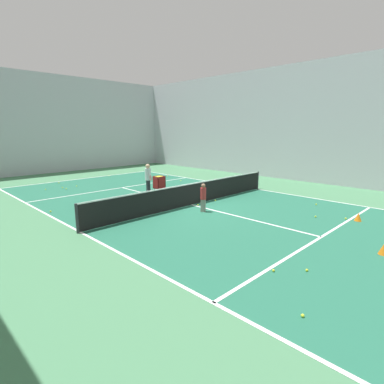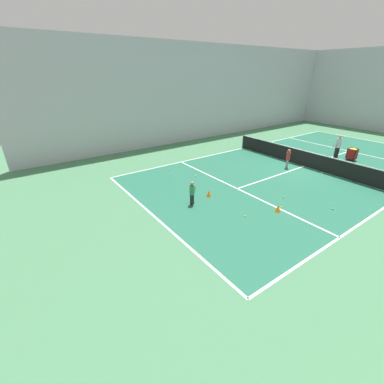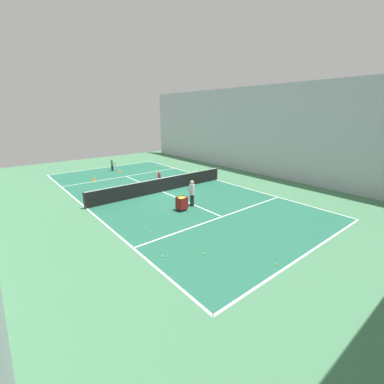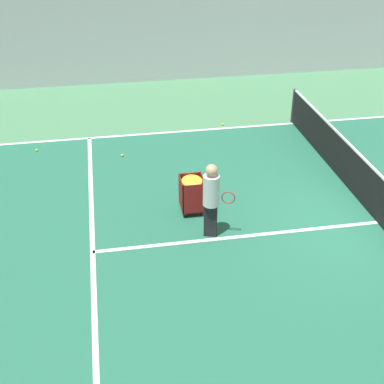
# 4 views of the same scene
# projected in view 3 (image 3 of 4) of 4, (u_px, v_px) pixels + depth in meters

# --- Properties ---
(ground_plane) EXTENTS (35.68, 35.68, 0.00)m
(ground_plane) POSITION_uv_depth(u_px,v_px,m) (163.00, 192.00, 19.01)
(ground_plane) COLOR #477F56
(court_playing_area) EXTENTS (11.01, 22.33, 0.00)m
(court_playing_area) POSITION_uv_depth(u_px,v_px,m) (163.00, 192.00, 19.01)
(court_playing_area) COLOR #23664C
(court_playing_area) RESTS_ON ground
(line_baseline_near) EXTENTS (11.01, 0.10, 0.00)m
(line_baseline_near) POSITION_uv_depth(u_px,v_px,m) (105.00, 167.00, 27.26)
(line_baseline_near) COLOR white
(line_baseline_near) RESTS_ON ground
(line_baseline_far) EXTENTS (11.01, 0.10, 0.00)m
(line_baseline_far) POSITION_uv_depth(u_px,v_px,m) (308.00, 253.00, 10.76)
(line_baseline_far) COLOR white
(line_baseline_far) RESTS_ON ground
(line_sideline_left) EXTENTS (0.10, 22.33, 0.00)m
(line_sideline_left) POSITION_uv_depth(u_px,v_px,m) (216.00, 180.00, 22.33)
(line_sideline_left) COLOR white
(line_sideline_left) RESTS_ON ground
(line_sideline_right) EXTENTS (0.10, 22.33, 0.00)m
(line_sideline_right) POSITION_uv_depth(u_px,v_px,m) (87.00, 209.00, 15.69)
(line_sideline_right) COLOR white
(line_sideline_right) RESTS_ON ground
(line_service_near) EXTENTS (11.01, 0.10, 0.00)m
(line_service_near) POSITION_uv_depth(u_px,v_px,m) (126.00, 176.00, 23.55)
(line_service_near) COLOR white
(line_service_near) RESTS_ON ground
(line_service_far) EXTENTS (11.01, 0.10, 0.00)m
(line_service_far) POSITION_uv_depth(u_px,v_px,m) (222.00, 217.00, 14.47)
(line_service_far) COLOR white
(line_service_far) RESTS_ON ground
(line_centre_service) EXTENTS (0.10, 12.28, 0.00)m
(line_centre_service) POSITION_uv_depth(u_px,v_px,m) (163.00, 192.00, 19.01)
(line_centre_service) COLOR white
(line_centre_service) RESTS_ON ground
(hall_enclosure_left) EXTENTS (0.15, 31.98, 7.90)m
(hall_enclosure_left) POSITION_uv_depth(u_px,v_px,m) (253.00, 131.00, 24.02)
(hall_enclosure_left) COLOR silver
(hall_enclosure_left) RESTS_ON ground
(tennis_net) EXTENTS (11.31, 0.10, 1.06)m
(tennis_net) POSITION_uv_depth(u_px,v_px,m) (162.00, 185.00, 18.85)
(tennis_net) COLOR #2D2D33
(tennis_net) RESTS_ON ground
(player_near_baseline) EXTENTS (0.39, 0.54, 1.18)m
(player_near_baseline) POSITION_uv_depth(u_px,v_px,m) (112.00, 164.00, 25.57)
(player_near_baseline) COLOR black
(player_near_baseline) RESTS_ON ground
(coach_at_net) EXTENTS (0.42, 0.69, 1.66)m
(coach_at_net) POSITION_uv_depth(u_px,v_px,m) (192.00, 191.00, 15.89)
(coach_at_net) COLOR black
(coach_at_net) RESTS_ON ground
(child_midcourt) EXTENTS (0.34, 0.34, 1.26)m
(child_midcourt) POSITION_uv_depth(u_px,v_px,m) (159.00, 178.00, 19.97)
(child_midcourt) COLOR gray
(child_midcourt) RESTS_ON ground
(ball_cart) EXTENTS (0.57, 0.51, 0.86)m
(ball_cart) POSITION_uv_depth(u_px,v_px,m) (182.00, 201.00, 15.25)
(ball_cart) COLOR maroon
(ball_cart) RESTS_ON ground
(training_cone_0) EXTENTS (0.27, 0.27, 0.33)m
(training_cone_0) POSITION_uv_depth(u_px,v_px,m) (119.00, 171.00, 24.96)
(training_cone_0) COLOR orange
(training_cone_0) RESTS_ON ground
(training_cone_1) EXTENTS (0.27, 0.27, 0.33)m
(training_cone_1) POSITION_uv_depth(u_px,v_px,m) (94.00, 179.00, 22.00)
(training_cone_1) COLOR orange
(training_cone_1) RESTS_ON ground
(tennis_ball_0) EXTENTS (0.07, 0.07, 0.07)m
(tennis_ball_0) POSITION_uv_depth(u_px,v_px,m) (277.00, 221.00, 13.84)
(tennis_ball_0) COLOR yellow
(tennis_ball_0) RESTS_ON ground
(tennis_ball_1) EXTENTS (0.07, 0.07, 0.07)m
(tennis_ball_1) POSITION_uv_depth(u_px,v_px,m) (86.00, 189.00, 19.57)
(tennis_ball_1) COLOR yellow
(tennis_ball_1) RESTS_ON ground
(tennis_ball_2) EXTENTS (0.07, 0.07, 0.07)m
(tennis_ball_2) POSITION_uv_depth(u_px,v_px,m) (148.00, 170.00, 25.76)
(tennis_ball_2) COLOR yellow
(tennis_ball_2) RESTS_ON ground
(tennis_ball_3) EXTENTS (0.07, 0.07, 0.07)m
(tennis_ball_3) POSITION_uv_depth(u_px,v_px,m) (316.00, 232.00, 12.58)
(tennis_ball_3) COLOR yellow
(tennis_ball_3) RESTS_ON ground
(tennis_ball_4) EXTENTS (0.07, 0.07, 0.07)m
(tennis_ball_4) POSITION_uv_depth(u_px,v_px,m) (277.00, 264.00, 9.90)
(tennis_ball_4) COLOR yellow
(tennis_ball_4) RESTS_ON ground
(tennis_ball_5) EXTENTS (0.07, 0.07, 0.07)m
(tennis_ball_5) POSITION_uv_depth(u_px,v_px,m) (150.00, 232.00, 12.58)
(tennis_ball_5) COLOR yellow
(tennis_ball_5) RESTS_ON ground
(tennis_ball_6) EXTENTS (0.07, 0.07, 0.07)m
(tennis_ball_6) POSITION_uv_depth(u_px,v_px,m) (166.00, 210.00, 15.32)
(tennis_ball_6) COLOR yellow
(tennis_ball_6) RESTS_ON ground
(tennis_ball_7) EXTENTS (0.07, 0.07, 0.07)m
(tennis_ball_7) POSITION_uv_depth(u_px,v_px,m) (298.00, 214.00, 14.75)
(tennis_ball_7) COLOR yellow
(tennis_ball_7) RESTS_ON ground
(tennis_ball_8) EXTENTS (0.07, 0.07, 0.07)m
(tennis_ball_8) POSITION_uv_depth(u_px,v_px,m) (157.00, 171.00, 25.69)
(tennis_ball_8) COLOR yellow
(tennis_ball_8) RESTS_ON ground
(tennis_ball_9) EXTENTS (0.07, 0.07, 0.07)m
(tennis_ball_9) POSITION_uv_depth(u_px,v_px,m) (94.00, 176.00, 23.50)
(tennis_ball_9) COLOR yellow
(tennis_ball_9) RESTS_ON ground
(tennis_ball_10) EXTENTS (0.07, 0.07, 0.07)m
(tennis_ball_10) POSITION_uv_depth(u_px,v_px,m) (163.00, 256.00, 10.44)
(tennis_ball_10) COLOR yellow
(tennis_ball_10) RESTS_ON ground
(tennis_ball_11) EXTENTS (0.07, 0.07, 0.07)m
(tennis_ball_11) POSITION_uv_depth(u_px,v_px,m) (279.00, 215.00, 14.63)
(tennis_ball_11) COLOR yellow
(tennis_ball_11) RESTS_ON ground
(tennis_ball_12) EXTENTS (0.07, 0.07, 0.07)m
(tennis_ball_12) POSITION_uv_depth(u_px,v_px,m) (97.00, 181.00, 21.80)
(tennis_ball_12) COLOR yellow
(tennis_ball_12) RESTS_ON ground
(tennis_ball_13) EXTENTS (0.07, 0.07, 0.07)m
(tennis_ball_13) POSITION_uv_depth(u_px,v_px,m) (203.00, 253.00, 10.66)
(tennis_ball_13) COLOR yellow
(tennis_ball_13) RESTS_ON ground
(tennis_ball_14) EXTENTS (0.07, 0.07, 0.07)m
(tennis_ball_14) POSITION_uv_depth(u_px,v_px,m) (160.00, 167.00, 27.48)
(tennis_ball_14) COLOR yellow
(tennis_ball_14) RESTS_ON ground
(tennis_ball_15) EXTENTS (0.07, 0.07, 0.07)m
(tennis_ball_15) POSITION_uv_depth(u_px,v_px,m) (287.00, 218.00, 14.28)
(tennis_ball_15) COLOR yellow
(tennis_ball_15) RESTS_ON ground
(tennis_ball_16) EXTENTS (0.07, 0.07, 0.07)m
(tennis_ball_16) POSITION_uv_depth(u_px,v_px,m) (108.00, 182.00, 21.44)
(tennis_ball_16) COLOR yellow
(tennis_ball_16) RESTS_ON ground
(tennis_ball_17) EXTENTS (0.07, 0.07, 0.07)m
(tennis_ball_17) POSITION_uv_depth(u_px,v_px,m) (245.00, 189.00, 19.61)
(tennis_ball_17) COLOR yellow
(tennis_ball_17) RESTS_ON ground
(tennis_ball_18) EXTENTS (0.07, 0.07, 0.07)m
(tennis_ball_18) POSITION_uv_depth(u_px,v_px,m) (144.00, 194.00, 18.34)
(tennis_ball_18) COLOR yellow
(tennis_ball_18) RESTS_ON ground
(tennis_ball_19) EXTENTS (0.07, 0.07, 0.07)m
(tennis_ball_19) POSITION_uv_depth(u_px,v_px,m) (95.00, 220.00, 13.95)
(tennis_ball_19) COLOR yellow
(tennis_ball_19) RESTS_ON ground
(tennis_ball_20) EXTENTS (0.07, 0.07, 0.07)m
(tennis_ball_20) POSITION_uv_depth(u_px,v_px,m) (159.00, 191.00, 19.15)
(tennis_ball_20) COLOR yellow
(tennis_ball_20) RESTS_ON ground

